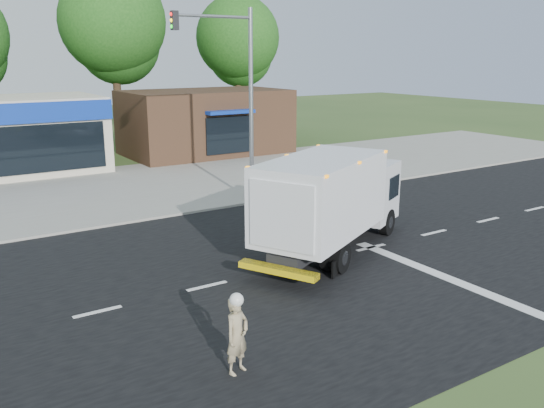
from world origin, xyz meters
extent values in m
plane|color=#385123|center=(0.00, 0.00, 0.00)|extent=(120.00, 120.00, 0.00)
cube|color=black|center=(0.00, 0.00, 0.00)|extent=(60.00, 14.00, 0.02)
cube|color=gray|center=(0.00, 8.20, 0.06)|extent=(60.00, 2.40, 0.12)
cube|color=gray|center=(0.00, 14.00, 0.01)|extent=(60.00, 9.00, 0.02)
cube|color=silver|center=(-6.00, 0.00, 0.02)|extent=(1.20, 0.15, 0.01)
cube|color=silver|center=(-3.00, 0.00, 0.02)|extent=(1.20, 0.15, 0.01)
cube|color=silver|center=(0.00, 0.00, 0.02)|extent=(1.20, 0.15, 0.01)
cube|color=silver|center=(3.00, 0.00, 0.02)|extent=(1.20, 0.15, 0.01)
cube|color=silver|center=(6.00, 0.00, 0.02)|extent=(1.20, 0.15, 0.01)
cube|color=silver|center=(9.00, 0.00, 0.02)|extent=(1.20, 0.15, 0.01)
cube|color=silver|center=(12.00, 0.00, 0.02)|extent=(1.20, 0.15, 0.01)
cube|color=silver|center=(3.00, -3.00, 0.02)|extent=(0.40, 7.00, 0.01)
cube|color=black|center=(0.90, 0.02, 0.68)|extent=(4.78, 3.08, 0.34)
cube|color=silver|center=(3.97, 1.59, 1.51)|extent=(2.69, 2.75, 2.05)
cube|color=black|center=(4.80, 2.01, 1.70)|extent=(0.97, 1.71, 0.88)
cube|color=white|center=(0.90, 0.02, 2.05)|extent=(5.40, 4.30, 2.29)
cube|color=silver|center=(-1.29, -1.10, 2.00)|extent=(0.94, 1.76, 1.85)
cube|color=yellow|center=(-1.45, -1.18, 0.54)|extent=(1.37, 2.24, 0.18)
cube|color=orange|center=(0.90, 0.02, 3.16)|extent=(5.24, 4.24, 0.08)
cylinder|color=black|center=(3.60, 2.44, 0.47)|extent=(0.97, 0.69, 0.93)
cylinder|color=black|center=(4.44, 0.79, 0.47)|extent=(0.97, 0.69, 0.93)
cylinder|color=black|center=(-0.16, 0.57, 0.47)|extent=(0.97, 0.69, 0.93)
cylinder|color=black|center=(0.73, -1.16, 0.47)|extent=(0.97, 0.69, 0.93)
imported|color=tan|center=(-4.46, -4.28, 0.79)|extent=(0.67, 0.56, 1.59)
sphere|color=white|center=(-4.46, -4.28, 1.56)|extent=(0.28, 0.28, 0.28)
cube|color=#382316|center=(7.00, 20.00, 2.00)|extent=(10.00, 6.00, 4.00)
cube|color=#0C2E99|center=(7.00, 16.90, 2.90)|extent=(3.00, 1.20, 0.20)
cube|color=black|center=(7.00, 16.95, 1.50)|extent=(3.00, 0.12, 2.20)
cylinder|color=gray|center=(3.00, 7.60, 4.00)|extent=(0.18, 0.18, 8.00)
cylinder|color=gray|center=(1.30, 7.60, 7.60)|extent=(3.40, 0.12, 0.12)
cube|color=black|center=(-0.30, 7.60, 7.40)|extent=(0.25, 0.25, 0.70)
cylinder|color=#332114|center=(4.00, 28.00, 3.92)|extent=(0.56, 0.56, 7.84)
sphere|color=#1D4D16|center=(4.00, 28.00, 8.40)|extent=(7.39, 7.39, 7.39)
sphere|color=#1D4D16|center=(4.50, 28.50, 6.94)|extent=(5.82, 5.82, 5.82)
cylinder|color=#332114|center=(14.00, 28.00, 3.50)|extent=(0.56, 0.56, 7.00)
sphere|color=#1D4D16|center=(14.00, 28.00, 7.50)|extent=(6.60, 6.60, 6.60)
sphere|color=#1D4D16|center=(14.50, 28.50, 6.20)|extent=(5.20, 5.20, 5.20)
camera|label=1|loc=(-9.47, -13.29, 6.15)|focal=38.00mm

